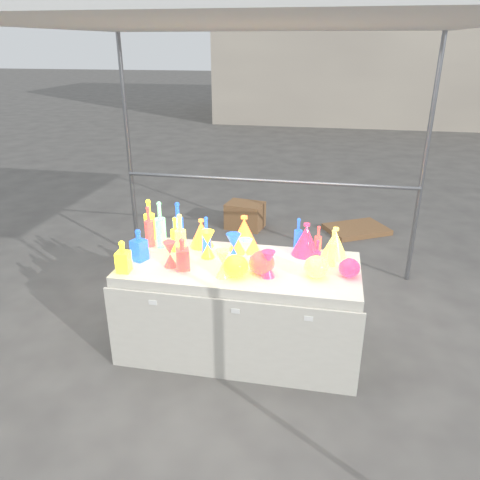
% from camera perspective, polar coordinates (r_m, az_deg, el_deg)
% --- Properties ---
extents(ground, '(80.00, 80.00, 0.00)m').
position_cam_1_polar(ground, '(3.94, -0.00, -12.83)').
color(ground, slate).
rests_on(ground, ground).
extents(canopy_tent, '(3.15, 3.15, 2.46)m').
position_cam_1_polar(canopy_tent, '(3.21, 0.03, 24.38)').
color(canopy_tent, gray).
rests_on(canopy_tent, ground).
extents(display_table, '(1.84, 0.83, 0.75)m').
position_cam_1_polar(display_table, '(3.73, -0.03, -8.24)').
color(display_table, silver).
rests_on(display_table, ground).
extents(background_building, '(14.00, 6.00, 6.00)m').
position_cam_1_polar(background_building, '(17.49, 24.27, 23.38)').
color(background_building, beige).
rests_on(background_building, ground).
extents(cardboard_box_closed, '(0.53, 0.42, 0.35)m').
position_cam_1_polar(cardboard_box_closed, '(6.25, 0.62, 3.01)').
color(cardboard_box_closed, '#906541').
rests_on(cardboard_box_closed, ground).
extents(cardboard_box_flat, '(0.92, 0.84, 0.06)m').
position_cam_1_polar(cardboard_box_flat, '(6.36, 14.03, 1.28)').
color(cardboard_box_flat, '#906541').
rests_on(cardboard_box_flat, ground).
extents(bottle_0, '(0.12, 0.12, 0.35)m').
position_cam_1_polar(bottle_0, '(4.02, -10.98, 2.48)').
color(bottle_0, '#CA4D13').
rests_on(bottle_0, display_table).
extents(bottle_1, '(0.09, 0.09, 0.30)m').
position_cam_1_polar(bottle_1, '(3.72, -4.12, 0.68)').
color(bottle_1, '#167940').
rests_on(bottle_1, display_table).
extents(bottle_2, '(0.09, 0.09, 0.35)m').
position_cam_1_polar(bottle_2, '(3.88, -11.01, 1.66)').
color(bottle_2, orange).
rests_on(bottle_2, display_table).
extents(bottle_4, '(0.11, 0.11, 0.36)m').
position_cam_1_polar(bottle_4, '(3.61, -7.27, 0.45)').
color(bottle_4, '#157E87').
rests_on(bottle_4, display_table).
extents(bottle_5, '(0.10, 0.10, 0.39)m').
position_cam_1_polar(bottle_5, '(3.83, -9.69, 1.86)').
color(bottle_5, '#C5279E').
rests_on(bottle_5, display_table).
extents(bottle_6, '(0.08, 0.08, 0.29)m').
position_cam_1_polar(bottle_6, '(3.76, -7.89, 0.71)').
color(bottle_6, '#CA4D13').
rests_on(bottle_6, display_table).
extents(bottle_7, '(0.10, 0.10, 0.37)m').
position_cam_1_polar(bottle_7, '(3.86, -7.55, 1.97)').
color(bottle_7, '#167940').
rests_on(bottle_7, display_table).
extents(decanter_0, '(0.10, 0.10, 0.24)m').
position_cam_1_polar(decanter_0, '(3.50, -14.09, -1.94)').
color(decanter_0, '#CA4D13').
rests_on(decanter_0, display_table).
extents(decanter_1, '(0.13, 0.13, 0.25)m').
position_cam_1_polar(decanter_1, '(3.45, -7.04, -1.68)').
color(decanter_1, orange).
rests_on(decanter_1, display_table).
extents(decanter_2, '(0.13, 0.13, 0.26)m').
position_cam_1_polar(decanter_2, '(3.66, -12.23, -0.56)').
color(decanter_2, '#167940').
rests_on(decanter_2, display_table).
extents(hourglass_0, '(0.11, 0.11, 0.20)m').
position_cam_1_polar(hourglass_0, '(3.52, -8.53, -1.72)').
color(hourglass_0, orange).
rests_on(hourglass_0, display_table).
extents(hourglass_1, '(0.10, 0.10, 0.20)m').
position_cam_1_polar(hourglass_1, '(3.34, 3.47, -2.95)').
color(hourglass_1, '#1A2F98').
rests_on(hourglass_1, display_table).
extents(hourglass_2, '(0.13, 0.13, 0.20)m').
position_cam_1_polar(hourglass_2, '(3.33, -2.15, -2.91)').
color(hourglass_2, '#157E87').
rests_on(hourglass_2, display_table).
extents(hourglass_3, '(0.14, 0.14, 0.21)m').
position_cam_1_polar(hourglass_3, '(3.50, 0.67, -1.52)').
color(hourglass_3, '#C5279E').
rests_on(hourglass_3, display_table).
extents(hourglass_4, '(0.12, 0.12, 0.22)m').
position_cam_1_polar(hourglass_4, '(3.64, -3.97, -0.52)').
color(hourglass_4, '#CA4D13').
rests_on(hourglass_4, display_table).
extents(hourglass_5, '(0.15, 0.15, 0.23)m').
position_cam_1_polar(hourglass_5, '(3.55, -0.79, -0.98)').
color(hourglass_5, '#167940').
rests_on(hourglass_5, display_table).
extents(globe_0, '(0.20, 0.20, 0.15)m').
position_cam_1_polar(globe_0, '(3.34, -0.53, -3.34)').
color(globe_0, '#CA4D13').
rests_on(globe_0, display_table).
extents(globe_1, '(0.23, 0.23, 0.14)m').
position_cam_1_polar(globe_1, '(3.38, 9.28, -3.40)').
color(globe_1, '#157E87').
rests_on(globe_1, display_table).
extents(globe_2, '(0.25, 0.25, 0.15)m').
position_cam_1_polar(globe_2, '(3.39, 2.64, -2.94)').
color(globe_2, orange).
rests_on(globe_2, display_table).
extents(globe_3, '(0.19, 0.19, 0.12)m').
position_cam_1_polar(globe_3, '(3.44, 13.16, -3.44)').
color(globe_3, '#1A2F98').
rests_on(globe_3, display_table).
extents(lampshade_0, '(0.25, 0.25, 0.24)m').
position_cam_1_polar(lampshade_0, '(3.84, -4.72, 0.88)').
color(lampshade_0, yellow).
rests_on(lampshade_0, display_table).
extents(lampshade_1, '(0.26, 0.26, 0.29)m').
position_cam_1_polar(lampshade_1, '(3.75, 0.51, 0.86)').
color(lampshade_1, yellow).
rests_on(lampshade_1, display_table).
extents(lampshade_2, '(0.27, 0.27, 0.26)m').
position_cam_1_polar(lampshade_2, '(3.71, 8.05, 0.13)').
color(lampshade_2, '#1A2F98').
rests_on(lampshade_2, display_table).
extents(lampshade_3, '(0.24, 0.24, 0.24)m').
position_cam_1_polar(lampshade_3, '(3.71, 11.49, -0.27)').
color(lampshade_3, '#157E87').
rests_on(lampshade_3, display_table).
extents(bottle_8, '(0.08, 0.08, 0.29)m').
position_cam_1_polar(bottle_8, '(3.74, 7.10, 0.62)').
color(bottle_8, '#167940').
rests_on(bottle_8, display_table).
extents(bottle_9, '(0.07, 0.07, 0.25)m').
position_cam_1_polar(bottle_9, '(3.71, 9.49, -0.08)').
color(bottle_9, orange).
rests_on(bottle_9, display_table).
extents(bottle_10, '(0.07, 0.07, 0.26)m').
position_cam_1_polar(bottle_10, '(3.42, 9.34, -2.00)').
color(bottle_10, '#1A2F98').
rests_on(bottle_10, display_table).
extents(bottle_11, '(0.08, 0.08, 0.29)m').
position_cam_1_polar(bottle_11, '(3.55, 11.22, -0.90)').
color(bottle_11, '#157E87').
rests_on(bottle_11, display_table).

